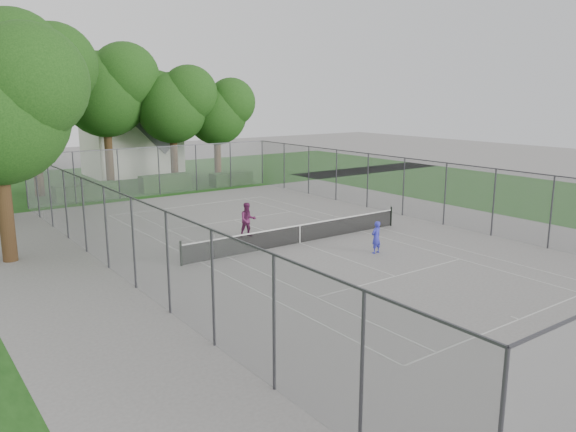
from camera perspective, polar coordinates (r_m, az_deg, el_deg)
ground at (r=27.77m, az=1.21°, el=-2.77°), size 120.00×120.00×0.00m
grass_far at (r=50.57m, az=-16.91°, el=3.55°), size 60.00×20.00×0.00m
grass_right at (r=44.38m, az=24.50°, el=1.81°), size 16.00×40.00×0.00m
court_markings at (r=27.77m, az=1.21°, el=-2.76°), size 11.03×23.83×0.01m
tennis_net at (r=27.64m, az=1.22°, el=-1.75°), size 12.87×0.10×1.10m
perimeter_fence at (r=27.36m, az=1.23°, el=0.89°), size 18.08×34.08×3.52m
tree_far_left at (r=43.83m, az=-24.64°, el=12.63°), size 8.41×7.68×12.09m
tree_far_midleft at (r=48.27m, az=-18.00°, el=12.35°), size 7.86×7.18×11.30m
tree_far_midright at (r=47.99m, az=-11.59°, el=11.28°), size 6.67×6.09×9.58m
tree_far_right at (r=49.70m, az=-7.18°, el=10.69°), size 6.00×5.48×8.62m
hedge_left at (r=41.89m, az=-19.87°, el=2.37°), size 4.26×1.28×1.07m
hedge_mid at (r=43.83m, az=-12.35°, el=3.33°), size 3.91×1.12×1.23m
hedge_right at (r=45.75m, az=-5.79°, el=3.79°), size 3.42×1.25×1.02m
house at (r=53.42m, az=-15.65°, el=8.23°), size 7.71×5.98×9.60m
girl_player at (r=26.18m, az=8.95°, el=-2.15°), size 0.59×0.42×1.52m
woman_player at (r=28.86m, az=-4.11°, el=-0.40°), size 1.02×0.88×1.79m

